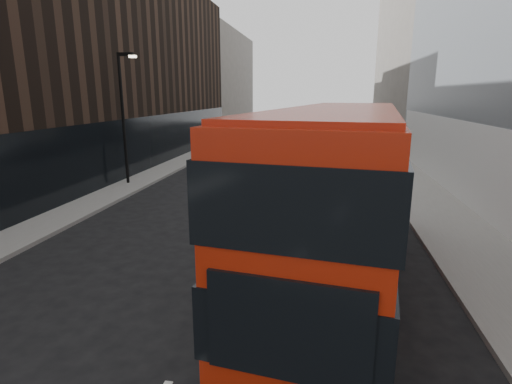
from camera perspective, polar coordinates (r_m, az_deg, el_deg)
The scene contains 11 objects.
sidewalk_right at distance 28.39m, azimuth 19.60°, elevation 2.97°, with size 3.00×80.00×0.15m, color slate.
sidewalk_left at distance 29.89m, azimuth -11.15°, elevation 4.02°, with size 2.00×80.00×0.15m, color slate.
building_victorian at distance 47.57m, azimuth 21.50°, elevation 18.48°, with size 6.50×24.00×21.00m.
building_left_mid at distance 35.49m, azimuth -14.25°, elevation 16.59°, with size 5.00×24.00×14.00m, color black.
building_left_far at distance 56.32m, azimuth -4.91°, elevation 15.25°, with size 5.00×20.00×13.00m, color slate.
street_lamp at distance 23.20m, azimuth -18.35°, elevation 11.06°, with size 1.06×0.22×7.00m.
red_bus at distance 10.65m, azimuth 11.66°, elevation 0.46°, with size 4.29×11.84×4.69m.
grey_bus at distance 40.27m, azimuth 11.27°, elevation 9.26°, with size 3.93×11.86×3.76m.
car_a at distance 16.59m, azimuth 11.23°, elevation -1.65°, with size 1.58×3.92×1.33m, color black.
car_b at distance 28.89m, azimuth 12.60°, elevation 4.76°, with size 1.37×3.92×1.29m, color #919399.
car_c at distance 30.09m, azimuth 8.36°, elevation 5.39°, with size 1.94×4.78×1.39m, color black.
Camera 1 is at (2.57, -2.52, 5.00)m, focal length 28.00 mm.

